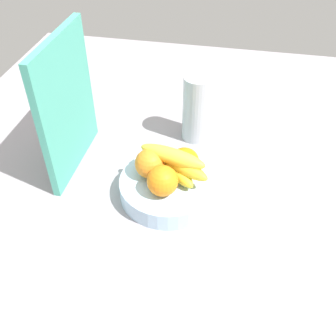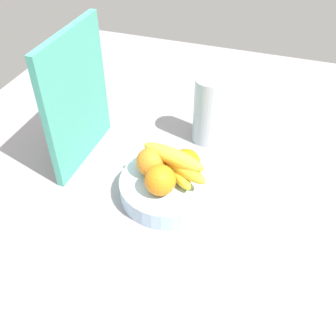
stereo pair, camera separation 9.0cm
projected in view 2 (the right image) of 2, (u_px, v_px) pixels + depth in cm
name	position (u px, v px, depth cm)	size (l,w,h in cm)	color
ground_plane	(156.00, 198.00, 100.66)	(180.00, 140.00, 3.00)	gray
fruit_bowl	(168.00, 187.00, 98.13)	(24.12, 24.12, 4.85)	#A6C7E1
orange_front_left	(160.00, 180.00, 91.10)	(7.41, 7.41, 7.41)	orange
orange_front_right	(186.00, 164.00, 95.46)	(7.41, 7.41, 7.41)	orange
orange_center	(151.00, 162.00, 95.97)	(7.41, 7.41, 7.41)	orange
banana_bunch	(176.00, 163.00, 94.92)	(15.00, 18.76, 8.40)	yellow
cutting_board	(77.00, 99.00, 99.89)	(28.00, 1.80, 36.00)	teal
thermos_tumbler	(208.00, 111.00, 110.47)	(8.22, 8.22, 19.84)	#B1B6BF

